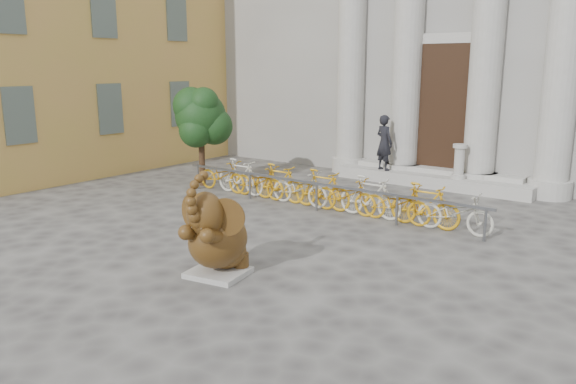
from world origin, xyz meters
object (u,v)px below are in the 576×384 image
Objects in this scene: elephant_statue at (216,238)px; bike_rack at (322,189)px; pedestrian at (384,143)px; tree at (201,117)px.

bike_rack is (-1.12, 4.99, -0.19)m from elephant_statue.
pedestrian reaches higher than bike_rack.
elephant_statue is at bearing -42.92° from tree.
pedestrian is (-0.37, 4.05, 0.72)m from bike_rack.
bike_rack is 5.11× the size of pedestrian.
tree is at bearing 63.24° from pedestrian.
elephant_statue is 9.17m from pedestrian.
elephant_statue is 7.72m from tree.
elephant_statue is at bearing -77.32° from bike_rack.
pedestrian is (-1.50, 9.04, 0.53)m from elephant_statue.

